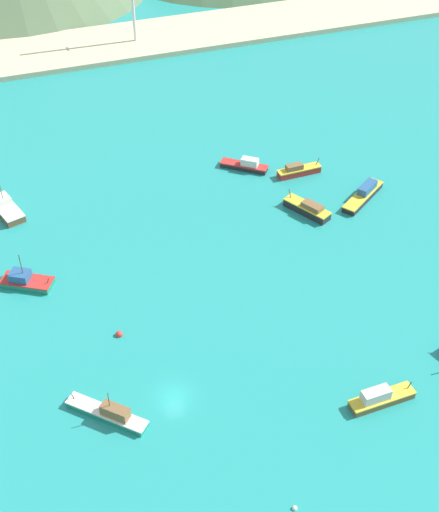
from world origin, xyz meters
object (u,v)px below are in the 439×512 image
fishing_boat_5 (109,413)px  fishing_boat_9 (246,165)px  fishing_boat_0 (364,194)px  fishing_boat_2 (298,171)px  fishing_boat_7 (6,208)px  buoy_1 (119,334)px  fishing_boat_4 (25,281)px  fishing_boat_8 (308,209)px  buoy_0 (295,508)px  fishing_boat_6 (380,398)px

fishing_boat_5 → fishing_boat_9: 59.31m
fishing_boat_0 → fishing_boat_5: 60.73m
fishing_boat_2 → fishing_boat_7: size_ratio=0.89×
buoy_1 → fishing_boat_9: bearing=46.3°
fishing_boat_0 → fishing_boat_4: (-58.52, -2.69, -0.04)m
fishing_boat_0 → fishing_boat_5: (-52.29, -30.88, -0.07)m
fishing_boat_2 → fishing_boat_5: (-44.77, -41.72, -0.05)m
fishing_boat_8 → buoy_0: 55.35m
fishing_boat_0 → fishing_boat_7: size_ratio=1.12×
fishing_boat_2 → fishing_boat_5: fishing_boat_5 is taller
fishing_boat_0 → fishing_boat_2: bearing=124.8°
fishing_boat_0 → fishing_boat_4: fishing_boat_4 is taller
buoy_0 → fishing_boat_2: bearing=64.9°
fishing_boat_6 → fishing_boat_8: 40.70m
buoy_0 → fishing_boat_7: bearing=109.0°
fishing_boat_2 → fishing_boat_7: (-51.54, 6.27, 0.10)m
fishing_boat_4 → fishing_boat_8: size_ratio=0.94×
fishing_boat_0 → buoy_0: size_ratio=17.39×
fishing_boat_9 → buoy_1: (-32.06, -33.55, -0.62)m
fishing_boat_2 → buoy_0: bearing=-115.1°
buoy_0 → fishing_boat_5: bearing=130.5°
fishing_boat_4 → fishing_boat_9: (42.69, 18.59, -0.04)m
fishing_boat_4 → buoy_0: size_ratio=13.63×
fishing_boat_7 → fishing_boat_8: size_ratio=1.07×
fishing_boat_0 → fishing_boat_6: (-19.95, -40.24, 0.08)m
fishing_boat_0 → fishing_boat_9: size_ratio=1.27×
fishing_boat_0 → fishing_boat_2: 13.19m
fishing_boat_6 → buoy_1: bearing=141.0°
fishing_boat_4 → fishing_boat_7: bearing=91.6°
buoy_1 → fishing_boat_5: bearing=-108.4°
fishing_boat_4 → fishing_boat_5: 28.87m
buoy_0 → buoy_1: (-11.88, 32.26, 0.07)m
fishing_boat_0 → buoy_0: 61.55m
fishing_boat_0 → fishing_boat_4: size_ratio=1.28×
fishing_boat_5 → fishing_boat_6: fishing_boat_5 is taller
fishing_boat_0 → fishing_boat_8: bearing=-177.2°
fishing_boat_5 → fishing_boat_8: 51.23m
fishing_boat_2 → buoy_0: fishing_boat_2 is taller
fishing_boat_2 → fishing_boat_7: 51.92m
fishing_boat_4 → fishing_boat_8: fishing_boat_4 is taller
fishing_boat_0 → fishing_boat_2: (-7.52, 10.84, -0.02)m
fishing_boat_2 → fishing_boat_0: bearing=-55.2°
fishing_boat_9 → fishing_boat_2: bearing=-31.4°
buoy_0 → buoy_1: buoy_1 is taller
fishing_boat_8 → buoy_1: (-36.87, -17.12, -0.73)m
fishing_boat_2 → buoy_1: size_ratio=8.24×
buoy_0 → fishing_boat_9: bearing=73.0°
fishing_boat_7 → fishing_boat_6: bearing=-55.7°
buoy_0 → fishing_boat_8: bearing=63.2°
fishing_boat_6 → fishing_boat_8: size_ratio=1.00×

